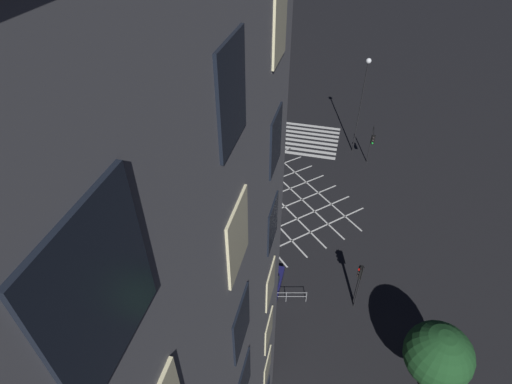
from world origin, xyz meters
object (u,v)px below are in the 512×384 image
traffic_light_nw_main (359,280)px  street_lamp_west (363,91)px  street_lamp_east (251,64)px  street_tree_near (39,255)px  traffic_light_se_main (194,116)px  street_lamp_far (139,79)px  traffic_light_median_south (276,129)px  traffic_light_ne_cross (106,234)px  traffic_light_nw_cross (359,276)px  traffic_light_ne_main (122,237)px  waiting_car (267,289)px  traffic_light_sw_cross (372,141)px  street_tree_far (438,355)px  traffic_light_se_cross (193,121)px

traffic_light_nw_main → street_lamp_west: 20.78m
street_lamp_east → street_tree_near: (7.40, 29.12, -3.01)m
traffic_light_se_main → street_lamp_far: size_ratio=0.37×
street_lamp_far → street_lamp_west: bearing=-174.4°
traffic_light_median_south → traffic_light_ne_cross: 19.91m
traffic_light_nw_cross → street_tree_near: bearing=101.6°
traffic_light_ne_cross → traffic_light_ne_main: size_ratio=0.94×
street_lamp_east → traffic_light_median_south: bearing=121.2°
waiting_car → traffic_light_median_south: bearing=10.0°
traffic_light_median_south → traffic_light_sw_cross: (-9.73, -0.02, 0.00)m
traffic_light_se_main → street_lamp_west: 18.41m
traffic_light_nw_main → traffic_light_ne_main: (17.57, -0.01, -0.27)m
traffic_light_sw_cross → street_tree_near: (21.83, 21.35, 0.48)m
traffic_light_median_south → traffic_light_se_main: traffic_light_median_south is taller
street_tree_near → street_tree_far: size_ratio=1.00×
traffic_light_ne_main → street_lamp_west: (-16.36, -20.33, 4.38)m
traffic_light_nw_cross → street_tree_far: street_tree_far is taller
traffic_light_sw_cross → street_tree_near: street_tree_near is taller
traffic_light_nw_main → street_lamp_east: bearing=-61.0°
street_lamp_west → street_lamp_far: bearing=5.6°
traffic_light_ne_cross → street_tree_far: bearing=-101.8°
street_lamp_far → street_tree_far: bearing=141.6°
street_tree_far → waiting_car: bearing=-22.1°
traffic_light_ne_cross → traffic_light_ne_main: 1.46m
traffic_light_se_cross → street_tree_far: street_tree_far is taller
traffic_light_nw_main → traffic_light_nw_cross: traffic_light_nw_main is taller
traffic_light_se_cross → street_lamp_west: bearing=96.8°
waiting_car → traffic_light_nw_cross: bearing=-80.2°
street_tree_far → traffic_light_nw_main: bearing=-47.5°
traffic_light_ne_main → traffic_light_nw_cross: traffic_light_ne_main is taller
traffic_light_ne_main → traffic_light_nw_main: bearing=-0.0°
traffic_light_median_south → traffic_light_ne_main: 19.37m
traffic_light_nw_cross → street_lamp_far: size_ratio=0.37×
street_lamp_far → traffic_light_median_south: bearing=177.9°
traffic_light_ne_main → street_tree_far: bearing=-12.2°
traffic_light_ne_main → traffic_light_se_main: 19.09m
traffic_light_sw_cross → street_lamp_east: bearing=-118.3°
traffic_light_ne_cross → waiting_car: size_ratio=0.79×
traffic_light_se_main → street_lamp_east: bearing=51.6°
traffic_light_se_cross → street_tree_far: size_ratio=0.63×
traffic_light_se_cross → traffic_light_sw_cross: 19.20m
traffic_light_ne_cross → traffic_light_se_main: 18.90m
traffic_light_se_main → traffic_light_sw_cross: bearing=-4.4°
traffic_light_ne_cross → traffic_light_se_cross: bearing=-0.7°
traffic_light_sw_cross → waiting_car: traffic_light_sw_cross is taller
traffic_light_ne_cross → street_lamp_east: size_ratio=0.34×
traffic_light_se_main → traffic_light_se_cross: bearing=-73.3°
traffic_light_ne_cross → traffic_light_ne_main: traffic_light_ne_main is taller
traffic_light_se_cross → traffic_light_nw_main: size_ratio=0.83×
street_lamp_west → street_tree_far: bearing=102.5°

